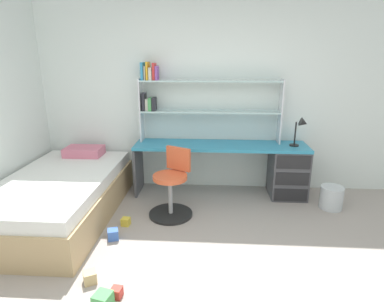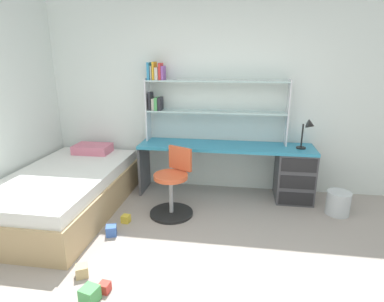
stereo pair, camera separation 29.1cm
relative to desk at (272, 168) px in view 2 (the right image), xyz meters
The scene contains 13 objects.
ground_plane 2.21m from the desk, 110.97° to the right, with size 5.67×5.62×0.02m, color #9E938C.
room_shell 2.33m from the desk, 156.40° to the right, with size 5.67×5.62×2.67m.
desk is the anchor object (origin of this frame).
bookshelf_hutch 1.37m from the desk, behind, with size 1.88×0.22×1.05m.
desk_lamp 0.68m from the desk, ahead, with size 0.20×0.17×0.38m.
swivel_chair 1.36m from the desk, 151.86° to the right, with size 0.52×0.52×0.80m.
bed_platform 2.62m from the desk, 162.81° to the right, with size 1.19×2.10×0.63m.
waste_bin 0.89m from the desk, 25.00° to the right, with size 0.28×0.28×0.28m, color silver.
toy_block_green_0 2.66m from the desk, 125.59° to the right, with size 0.12×0.12×0.12m, color #479E51.
toy_block_yellow_1 1.97m from the desk, 150.94° to the right, with size 0.09×0.09×0.09m, color gold.
toy_block_natural_2 2.59m from the desk, 132.74° to the right, with size 0.10×0.10×0.10m, color tan.
toy_block_blue_3 2.16m from the desk, 144.97° to the right, with size 0.11×0.11×0.11m, color #3860B7.
toy_block_red_4 2.53m from the desk, 125.83° to the right, with size 0.08×0.08×0.08m, color red.
Camera 2 is at (0.32, -1.96, 1.81)m, focal length 29.24 mm.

